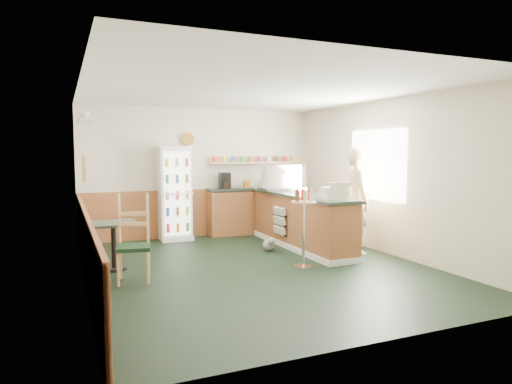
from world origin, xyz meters
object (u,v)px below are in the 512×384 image
condiment_stand (304,218)px  cafe_table (113,236)px  cafe_chair (132,235)px  display_case (282,178)px  cash_register (333,193)px  drinks_fridge (175,193)px  shopkeeper (357,201)px

condiment_stand → cafe_table: (-2.71, 1.01, -0.26)m
condiment_stand → cafe_chair: size_ratio=1.00×
display_case → cafe_table: bearing=-161.8°
display_case → cafe_table: display_case is taller
cafe_table → cafe_chair: size_ratio=0.61×
condiment_stand → cash_register: bearing=19.1°
cash_register → cafe_table: size_ratio=0.49×
cafe_table → cafe_chair: (0.18, -0.68, 0.11)m
drinks_fridge → display_case: size_ratio=2.16×
display_case → condiment_stand: (-0.69, -2.12, -0.48)m
cash_register → shopkeeper: bearing=37.6°
display_case → cash_register: display_case is taller
shopkeeper → cafe_table: shopkeeper is taller
shopkeeper → cash_register: bearing=129.2°
display_case → cafe_chair: 3.74m
drinks_fridge → shopkeeper: bearing=-42.3°
display_case → cafe_chair: size_ratio=0.73×
display_case → condiment_stand: bearing=-107.9°
cafe_chair → condiment_stand: bearing=3.5°
drinks_fridge → condiment_stand: 3.27m
drinks_fridge → cafe_table: (-1.41, -1.99, -0.44)m
display_case → condiment_stand: size_ratio=0.73×
drinks_fridge → cafe_chair: (-1.23, -2.67, -0.32)m
display_case → cafe_table: (-3.40, -1.12, -0.74)m
display_case → condiment_stand: display_case is taller
drinks_fridge → display_case: 2.20m
drinks_fridge → cafe_chair: drinks_fridge is taller
display_case → condiment_stand: 2.28m
condiment_stand → drinks_fridge: bearing=113.5°
drinks_fridge → cafe_table: 2.48m
cafe_chair → display_case: bearing=39.9°
cash_register → cafe_table: cash_register is taller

